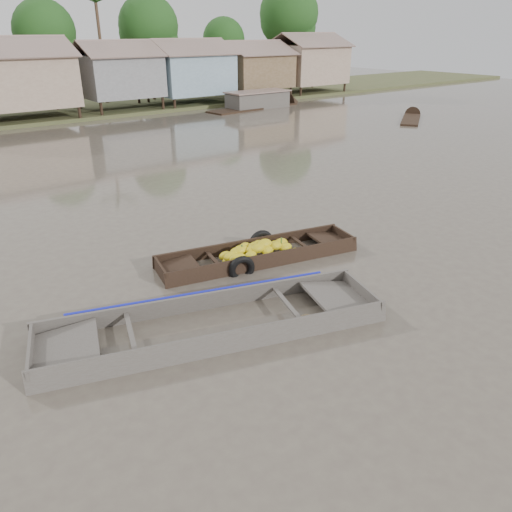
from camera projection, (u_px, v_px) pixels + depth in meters
ground at (271, 308)px, 11.27m from camera, size 120.00×120.00×0.00m
riverbank at (16, 71)px, 34.65m from camera, size 120.00×12.47×10.22m
banana_boat at (256, 255)px, 13.57m from camera, size 5.73×2.55×0.80m
viewer_boat at (214, 327)px, 10.45m from camera, size 7.41×3.98×0.58m
distant_boats at (203, 112)px, 36.07m from camera, size 47.20×15.54×1.38m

